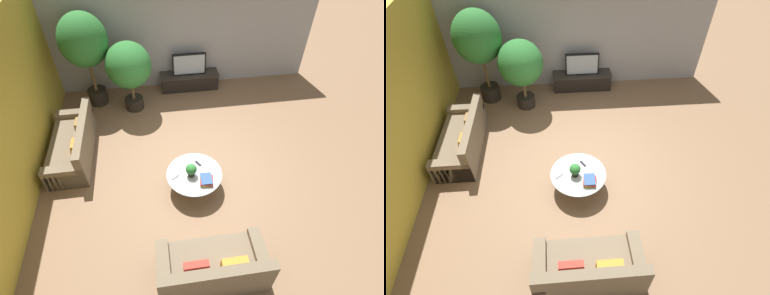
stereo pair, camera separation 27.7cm
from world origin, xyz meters
TOP-DOWN VIEW (x-y plane):
  - ground_plane at (0.00, 0.00)m, footprint 24.00×24.00m
  - back_wall_stone at (0.00, 3.26)m, footprint 7.40×0.12m
  - side_wall_left at (-3.26, 0.20)m, footprint 0.12×7.40m
  - media_console at (0.31, 2.94)m, footprint 1.62×0.50m
  - television at (0.31, 2.94)m, footprint 0.91×0.13m
  - coffee_table at (-0.08, -0.59)m, footprint 1.09×1.09m
  - couch_by_wall at (-2.58, 0.70)m, footprint 0.84×1.97m
  - couch_near_entry at (-0.06, -2.40)m, footprint 1.72×0.84m
  - potted_palm_tall at (-2.21, 2.61)m, footprint 1.14×1.14m
  - potted_palm_corner at (-1.25, 2.23)m, footprint 1.09×1.09m
  - potted_plant_tabletop at (-0.15, -0.62)m, footprint 0.21×0.21m
  - book_stack at (0.11, -0.82)m, footprint 0.28×0.30m
  - remote_black at (0.03, -0.35)m, footprint 0.12×0.16m
  - remote_silver at (-0.46, -0.62)m, footprint 0.15×0.13m

SIDE VIEW (x-z plane):
  - ground_plane at x=0.00m, z-range 0.00..0.00m
  - media_console at x=0.31m, z-range 0.01..0.46m
  - couch_by_wall at x=-2.58m, z-range -0.14..0.70m
  - couch_near_entry at x=-0.06m, z-range -0.13..0.71m
  - coffee_table at x=-0.08m, z-range 0.09..0.52m
  - remote_black at x=0.03m, z-range 0.43..0.45m
  - remote_silver at x=-0.46m, z-range 0.43..0.45m
  - book_stack at x=0.11m, z-range 0.43..0.53m
  - potted_plant_tabletop at x=-0.15m, z-range 0.45..0.73m
  - television at x=0.31m, z-range 0.44..1.05m
  - potted_palm_corner at x=-1.25m, z-range 0.30..2.12m
  - back_wall_stone at x=0.00m, z-range 0.00..3.00m
  - side_wall_left at x=-3.26m, z-range 0.00..3.00m
  - potted_palm_tall at x=-2.21m, z-range 0.48..2.88m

